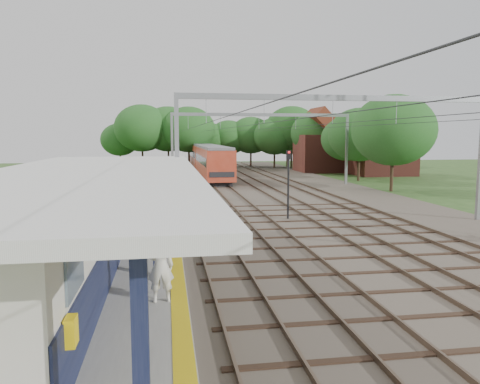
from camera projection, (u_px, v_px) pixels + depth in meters
ground at (426, 359)px, 10.21m from camera, size 160.00×160.00×0.00m
ballast_bed at (279, 192)px, 40.24m from camera, size 18.00×90.00×0.10m
platform at (127, 232)px, 22.77m from camera, size 5.00×52.00×0.35m
yellow_stripe at (174, 227)px, 23.09m from camera, size 0.45×52.00×0.01m
station_building at (65, 221)px, 15.46m from camera, size 3.41×18.00×3.40m
canopy at (93, 175)px, 14.46m from camera, size 6.40×20.00×3.44m
rail_tracks at (251, 191)px, 39.84m from camera, size 11.80×88.00×0.15m
catenary_system at (287, 127)px, 34.87m from camera, size 17.22×88.00×7.00m
tree_band at (233, 135)px, 66.24m from camera, size 31.72×30.88×8.82m
house_near at (382, 151)px, 58.20m from camera, size 7.00×6.12×7.89m
house_far at (327, 148)px, 63.29m from camera, size 8.00×6.12×8.66m
person at (160, 266)px, 12.65m from camera, size 0.76×0.53×1.99m
bicycle at (149, 216)px, 23.24m from camera, size 1.82×0.69×1.07m
train at (206, 158)px, 60.13m from camera, size 2.79×34.72×3.67m
signal_post at (288, 178)px, 26.75m from camera, size 0.31×0.29×4.04m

